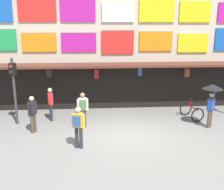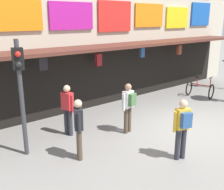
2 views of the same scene
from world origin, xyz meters
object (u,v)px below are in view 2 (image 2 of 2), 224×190
traffic_light_near (20,80)px  pedestrian_in_green (68,107)px  pedestrian_in_blue (128,104)px  bicycle_parked (200,89)px  pedestrian_in_white (182,125)px  pedestrian_in_yellow (79,126)px

traffic_light_near → pedestrian_in_green: bearing=13.7°
traffic_light_near → pedestrian_in_green: traffic_light_near is taller
pedestrian_in_blue → bicycle_parked: bearing=8.9°
pedestrian_in_green → pedestrian_in_white: size_ratio=1.00×
traffic_light_near → pedestrian_in_white: (3.12, -2.92, -1.16)m
pedestrian_in_blue → traffic_light_near: bearing=167.5°
bicycle_parked → pedestrian_in_white: 6.42m
pedestrian_in_blue → pedestrian_in_green: bearing=146.0°
pedestrian_in_green → traffic_light_near: bearing=-166.3°
bicycle_parked → pedestrian_in_white: bearing=-151.4°
traffic_light_near → pedestrian_in_green: 2.03m
pedestrian_in_blue → pedestrian_in_white: bearing=-92.8°
pedestrian_in_white → bicycle_parked: bearing=28.6°
bicycle_parked → pedestrian_in_white: size_ratio=0.77×
pedestrian_in_blue → pedestrian_in_yellow: size_ratio=1.00×
traffic_light_near → pedestrian_in_white: bearing=-43.1°
pedestrian_in_green → bicycle_parked: bearing=-1.9°
pedestrian_in_green → pedestrian_in_white: (1.52, -3.30, 0.04)m
traffic_light_near → pedestrian_in_yellow: bearing=-48.0°
bicycle_parked → pedestrian_in_blue: bearing=-171.1°
pedestrian_in_blue → pedestrian_in_yellow: 2.24m
traffic_light_near → pedestrian_in_blue: size_ratio=1.90×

